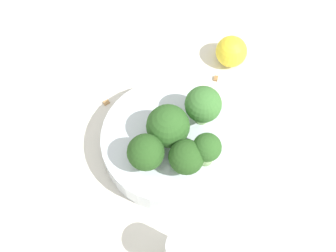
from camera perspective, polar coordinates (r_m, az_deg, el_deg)
ground_plane at (r=0.60m, az=0.00°, el=-2.88°), size 3.00×3.00×0.00m
bowl at (r=0.58m, az=0.00°, el=-2.13°), size 0.16×0.16×0.04m
broccoli_floret_0 at (r=0.54m, az=0.02°, el=-0.11°), size 0.05×0.05×0.05m
broccoli_floret_1 at (r=0.55m, az=4.30°, el=2.55°), size 0.04×0.04×0.06m
broccoli_floret_2 at (r=0.53m, az=-2.73°, el=-3.27°), size 0.04×0.04×0.05m
broccoli_floret_3 at (r=0.53m, az=4.75°, el=-2.80°), size 0.03×0.03×0.05m
broccoli_floret_4 at (r=0.52m, az=2.24°, el=-3.87°), size 0.04×0.04×0.05m
lemon_wedge at (r=0.66m, az=7.73°, el=9.00°), size 0.04×0.04×0.04m
almond_crumb_0 at (r=0.63m, az=-7.54°, el=2.94°), size 0.01×0.01×0.01m
almond_crumb_1 at (r=0.65m, az=5.87°, el=5.88°), size 0.01×0.01×0.01m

